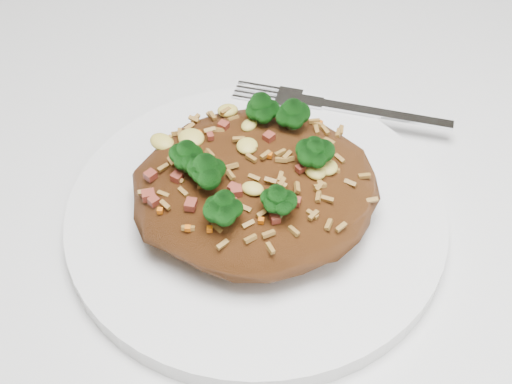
% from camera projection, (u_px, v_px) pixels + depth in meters
% --- Properties ---
extents(dining_table, '(1.20, 0.80, 0.75)m').
position_uv_depth(dining_table, '(142.00, 367.00, 0.50)').
color(dining_table, silver).
rests_on(dining_table, ground).
extents(plate, '(0.24, 0.24, 0.01)m').
position_uv_depth(plate, '(256.00, 215.00, 0.46)').
color(plate, white).
rests_on(plate, dining_table).
extents(fried_rice, '(0.15, 0.14, 0.06)m').
position_uv_depth(fried_rice, '(256.00, 178.00, 0.44)').
color(fried_rice, brown).
rests_on(fried_rice, plate).
extents(fork, '(0.16, 0.07, 0.00)m').
position_uv_depth(fork, '(352.00, 109.00, 0.52)').
color(fork, silver).
rests_on(fork, plate).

